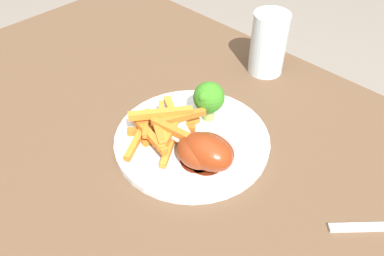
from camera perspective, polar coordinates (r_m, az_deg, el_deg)
dining_table at (r=0.69m, az=-0.95°, el=-11.51°), size 1.22×0.77×0.73m
dinner_plate at (r=0.64m, az=0.00°, el=-1.72°), size 0.25×0.25×0.01m
broccoli_floret_front at (r=0.65m, az=2.47°, el=4.34°), size 0.05×0.05×0.07m
carrot_fries_pile at (r=0.62m, az=-4.04°, el=0.10°), size 0.14×0.15×0.05m
chicken_drumstick_near at (r=0.58m, az=1.82°, el=-3.29°), size 0.13×0.07×0.05m
chicken_drumstick_far at (r=0.59m, az=2.60°, el=-2.77°), size 0.12×0.05×0.04m
chicken_drumstick_extra at (r=0.59m, az=0.64°, el=-3.01°), size 0.12×0.08×0.04m
water_glass at (r=0.79m, az=10.87°, el=11.79°), size 0.07×0.07×0.12m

